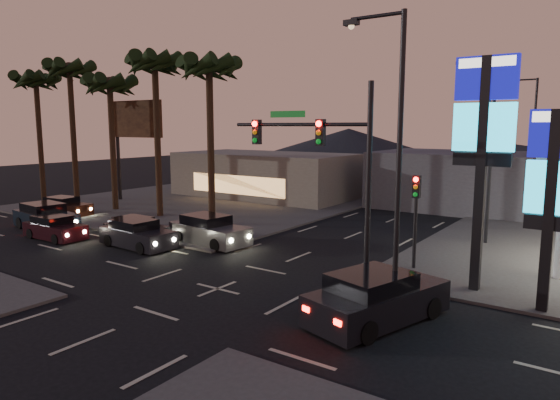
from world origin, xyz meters
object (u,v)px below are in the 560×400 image
Objects in this scene: pylon_sign_tall at (484,127)px; car_lane_b_mid at (136,229)px; pylon_sign_short at (552,180)px; suv_station at (376,299)px; traffic_signal_mast at (326,159)px; car_lane_b_rear at (64,207)px; car_lane_a_front at (137,234)px; car_lane_a_rear at (46,217)px; car_lane_a_mid at (55,228)px; car_lane_b_front at (209,231)px.

car_lane_b_mid is (-18.14, -1.65, -5.79)m from pylon_sign_tall.
pylon_sign_short is 7.11m from suv_station.
traffic_signal_mast is 1.85× the size of car_lane_b_rear.
pylon_sign_short is 19.72m from car_lane_a_front.
pylon_sign_short reaches higher than car_lane_a_front.
car_lane_b_rear is at bearing 165.04° from car_lane_a_front.
traffic_signal_mast is at bearing -9.43° from car_lane_b_rear.
car_lane_b_rear is (-28.68, 0.46, -5.76)m from pylon_sign_tall.
car_lane_a_rear is (-20.48, 0.57, -4.47)m from traffic_signal_mast.
car_lane_a_rear is (-8.48, -0.22, 0.07)m from car_lane_a_front.
pylon_sign_tall reaches higher than traffic_signal_mast.
car_lane_a_mid is 3.23m from car_lane_a_rear.
car_lane_a_front reaches higher than car_lane_b_rear.
traffic_signal_mast is at bearing -1.58° from car_lane_a_rear.
pylon_sign_short is 1.36× the size of car_lane_a_rear.
car_lane_a_mid is 1.02× the size of car_lane_b_mid.
car_lane_a_front is at bearing -37.43° from car_lane_b_mid.
traffic_signal_mast is 1.99× the size of car_lane_b_mid.
suv_station is at bearing -27.86° from traffic_signal_mast.
suv_station is at bearing -11.66° from car_lane_b_mid.
pylon_sign_short is at bearing 7.26° from car_lane_a_mid.
car_lane_a_front reaches higher than car_lane_b_mid.
car_lane_a_mid is (-22.22, -4.15, -5.78)m from pylon_sign_tall.
car_lane_a_rear is at bearing -44.54° from car_lane_b_rear.
car_lane_b_front is 1.25× the size of car_lane_b_mid.
car_lane_b_front is (8.15, 4.18, 0.12)m from car_lane_a_mid.
suv_station is (12.14, -5.03, 0.05)m from car_lane_b_front.
car_lane_b_rear is (-14.61, 0.44, -0.11)m from car_lane_b_front.
pylon_sign_short is 25.25m from car_lane_a_mid.
car_lane_b_front is at bearing 179.89° from pylon_sign_tall.
car_lane_a_front is 0.89× the size of car_lane_a_rear.
car_lane_a_front is 1.77m from car_lane_b_mid.
car_lane_a_mid is 0.80× the size of car_lane_a_rear.
car_lane_b_rear is 27.30m from suv_station.
car_lane_a_rear is (-25.22, -2.95, -5.64)m from pylon_sign_tall.
car_lane_a_front reaches higher than car_lane_a_mid.
car_lane_b_front is at bearing -1.71° from car_lane_b_rear.
traffic_signal_mast reaches higher than car_lane_b_rear.
car_lane_a_front is 5.67m from car_lane_a_mid.
car_lane_b_mid is at bearing 10.37° from car_lane_a_rear.
car_lane_b_mid is at bearing -174.80° from pylon_sign_tall.
pylon_sign_short is 31.48m from car_lane_b_rear.
pylon_sign_tall is 15.17m from car_lane_b_front.
car_lane_b_rear is 0.79× the size of suv_station.
car_lane_b_rear is at bearing 144.48° from car_lane_a_mid.
car_lane_a_rear is at bearing 178.42° from traffic_signal_mast.
car_lane_b_rear is at bearing 179.08° from pylon_sign_tall.
pylon_sign_tall reaches higher than pylon_sign_short.
car_lane_a_rear is 1.02× the size of car_lane_b_front.
car_lane_b_mid is at bearing -178.19° from pylon_sign_short.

